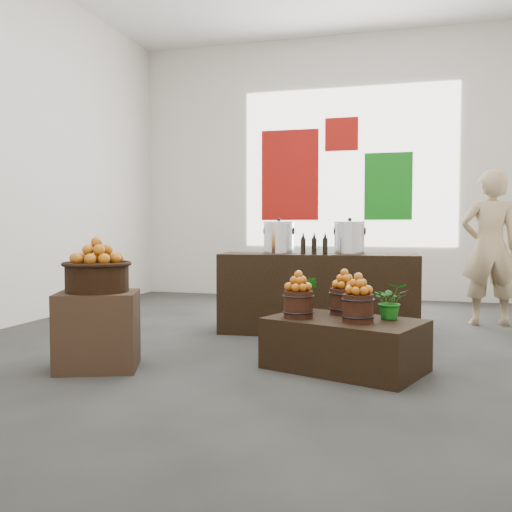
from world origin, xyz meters
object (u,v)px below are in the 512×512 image
(display_table, at_px, (345,344))
(stock_pot_left, at_px, (279,238))
(shopper, at_px, (489,248))
(wicker_basket, at_px, (97,278))
(stock_pot_center, at_px, (350,239))
(crate, at_px, (98,330))
(counter, at_px, (318,293))

(display_table, relative_size, stock_pot_left, 3.66)
(shopper, bearing_deg, stock_pot_left, 15.87)
(stock_pot_left, bearing_deg, wicker_basket, -117.44)
(wicker_basket, distance_m, stock_pot_center, 2.64)
(stock_pot_left, bearing_deg, crate, -117.44)
(display_table, bearing_deg, stock_pot_left, 140.85)
(stock_pot_left, xyz_separation_m, stock_pot_center, (0.73, 0.07, 0.00))
(counter, bearing_deg, stock_pot_center, 0.00)
(crate, relative_size, wicker_basket, 1.25)
(display_table, height_order, stock_pot_center, stock_pot_center)
(wicker_basket, height_order, shopper, shopper)
(stock_pot_left, relative_size, shopper, 0.18)
(counter, bearing_deg, wicker_basket, -130.94)
(display_table, distance_m, shopper, 2.85)
(wicker_basket, height_order, stock_pot_left, stock_pot_left)
(stock_pot_center, bearing_deg, counter, -174.78)
(stock_pot_left, bearing_deg, counter, 5.22)
(crate, xyz_separation_m, counter, (1.40, 1.95, 0.11))
(counter, xyz_separation_m, stock_pot_center, (0.32, 0.03, 0.57))
(crate, xyz_separation_m, display_table, (1.85, 0.47, -0.10))
(crate, relative_size, stock_pot_left, 1.93)
(wicker_basket, height_order, counter, counter)
(display_table, height_order, stock_pot_left, stock_pot_left)
(stock_pot_center, bearing_deg, wicker_basket, -131.00)
(wicker_basket, height_order, display_table, wicker_basket)
(crate, height_order, display_table, crate)
(crate, xyz_separation_m, stock_pot_left, (0.99, 1.91, 0.68))
(counter, relative_size, shopper, 1.16)
(display_table, xyz_separation_m, stock_pot_center, (-0.13, 1.51, 0.78))
(wicker_basket, bearing_deg, stock_pot_center, 49.00)
(stock_pot_left, relative_size, stock_pot_center, 1.00)
(crate, distance_m, counter, 2.41)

